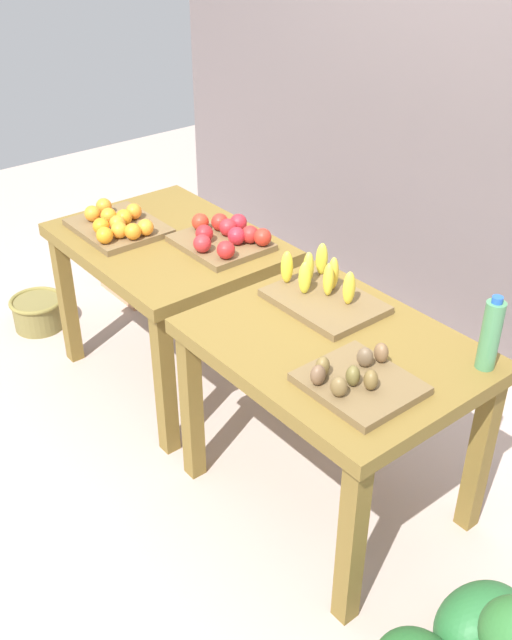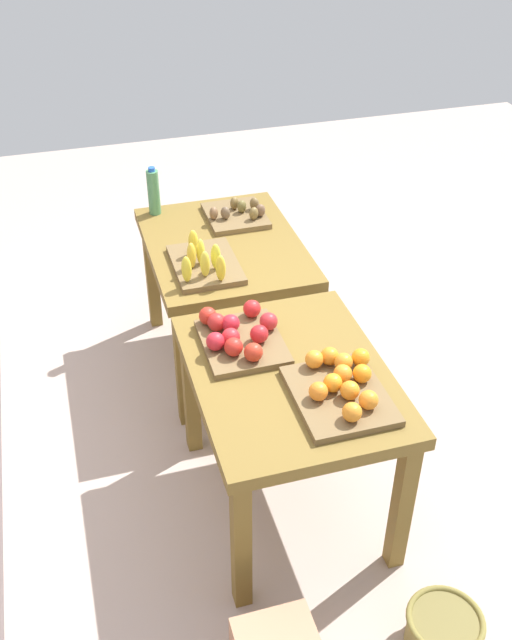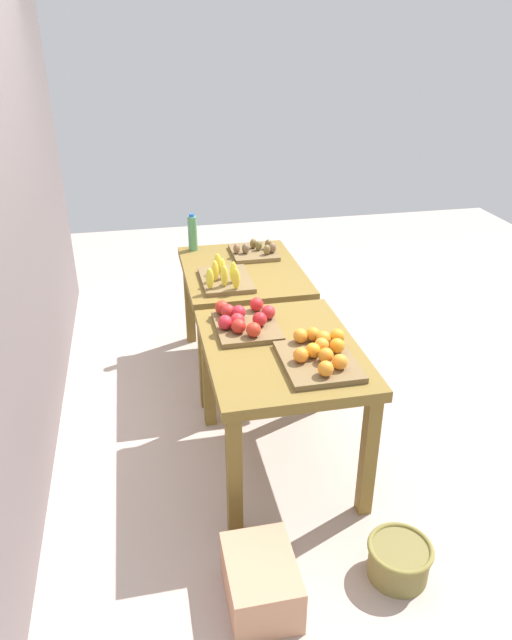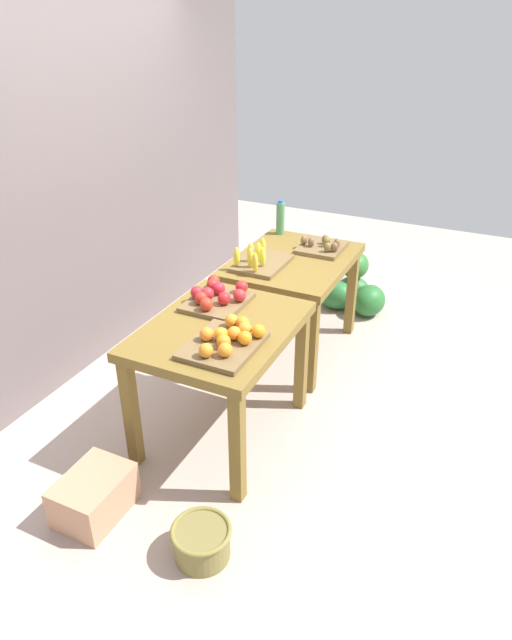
{
  "view_description": "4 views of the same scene",
  "coord_description": "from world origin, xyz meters",
  "px_view_note": "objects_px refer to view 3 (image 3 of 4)",
  "views": [
    {
      "loc": [
        2.13,
        -1.63,
        2.26
      ],
      "look_at": [
        0.06,
        0.03,
        0.61
      ],
      "focal_mm": 41.57,
      "sensor_mm": 36.0,
      "label": 1
    },
    {
      "loc": [
        -2.79,
        0.79,
        2.73
      ],
      "look_at": [
        0.03,
        -0.03,
        0.63
      ],
      "focal_mm": 41.57,
      "sensor_mm": 36.0,
      "label": 2
    },
    {
      "loc": [
        -3.15,
        0.68,
        2.29
      ],
      "look_at": [
        0.09,
        0.0,
        0.61
      ],
      "focal_mm": 32.83,
      "sensor_mm": 36.0,
      "label": 3
    },
    {
      "loc": [
        -3.02,
        -1.4,
        2.36
      ],
      "look_at": [
        -0.01,
        0.03,
        0.54
      ],
      "focal_mm": 31.6,
      "sensor_mm": 36.0,
      "label": 4
    }
  ],
  "objects_px": {
    "orange_bin": "(320,354)",
    "apple_bin": "(245,321)",
    "banana_crate": "(225,278)",
    "water_bottle": "(193,233)",
    "wicker_basket": "(399,559)",
    "kiwi_bin": "(255,251)",
    "cardboard_produce_box": "(261,582)",
    "display_table_left": "(281,365)",
    "display_table_right": "(242,284)",
    "watermelon_pile": "(249,292)"
  },
  "relations": [
    {
      "from": "orange_bin",
      "to": "apple_bin",
      "type": "xyz_separation_m",
      "value": [
        0.43,
        0.3,
        0.0
      ]
    },
    {
      "from": "banana_crate",
      "to": "water_bottle",
      "type": "bearing_deg",
      "value": 10.96
    },
    {
      "from": "apple_bin",
      "to": "wicker_basket",
      "type": "bearing_deg",
      "value": -155.73
    },
    {
      "from": "kiwi_bin",
      "to": "cardboard_produce_box",
      "type": "height_order",
      "value": "kiwi_bin"
    },
    {
      "from": "kiwi_bin",
      "to": "water_bottle",
      "type": "bearing_deg",
      "value": 65.66
    },
    {
      "from": "display_table_left",
      "to": "wicker_basket",
      "type": "bearing_deg",
      "value": -158.13
    },
    {
      "from": "water_bottle",
      "to": "kiwi_bin",
      "type": "bearing_deg",
      "value": -114.34
    },
    {
      "from": "display_table_left",
      "to": "water_bottle",
      "type": "height_order",
      "value": "water_bottle"
    },
    {
      "from": "apple_bin",
      "to": "display_table_right",
      "type": "bearing_deg",
      "value": -9.79
    },
    {
      "from": "orange_bin",
      "to": "watermelon_pile",
      "type": "xyz_separation_m",
      "value": [
        2.22,
        -0.08,
        -0.64
      ]
    },
    {
      "from": "display_table_right",
      "to": "apple_bin",
      "type": "height_order",
      "value": "apple_bin"
    },
    {
      "from": "banana_crate",
      "to": "water_bottle",
      "type": "distance_m",
      "value": 0.7
    },
    {
      "from": "display_table_left",
      "to": "apple_bin",
      "type": "height_order",
      "value": "apple_bin"
    },
    {
      "from": "display_table_left",
      "to": "watermelon_pile",
      "type": "distance_m",
      "value": 2.1
    },
    {
      "from": "display_table_right",
      "to": "orange_bin",
      "type": "relative_size",
      "value": 2.27
    },
    {
      "from": "apple_bin",
      "to": "display_table_left",
      "type": "bearing_deg",
      "value": -147.76
    },
    {
      "from": "display_table_right",
      "to": "watermelon_pile",
      "type": "relative_size",
      "value": 1.56
    },
    {
      "from": "kiwi_bin",
      "to": "water_bottle",
      "type": "xyz_separation_m",
      "value": [
        0.19,
        0.43,
        0.1
      ]
    },
    {
      "from": "display_table_left",
      "to": "wicker_basket",
      "type": "xyz_separation_m",
      "value": [
        -0.87,
        -0.35,
        -0.57
      ]
    },
    {
      "from": "kiwi_bin",
      "to": "cardboard_produce_box",
      "type": "relative_size",
      "value": 0.9
    },
    {
      "from": "orange_bin",
      "to": "cardboard_produce_box",
      "type": "relative_size",
      "value": 1.14
    },
    {
      "from": "watermelon_pile",
      "to": "cardboard_produce_box",
      "type": "bearing_deg",
      "value": 169.69
    },
    {
      "from": "kiwi_bin",
      "to": "cardboard_produce_box",
      "type": "bearing_deg",
      "value": 168.93
    },
    {
      "from": "orange_bin",
      "to": "apple_bin",
      "type": "height_order",
      "value": "apple_bin"
    },
    {
      "from": "apple_bin",
      "to": "banana_crate",
      "type": "distance_m",
      "value": 0.64
    },
    {
      "from": "apple_bin",
      "to": "banana_crate",
      "type": "bearing_deg",
      "value": 0.66
    },
    {
      "from": "water_bottle",
      "to": "wicker_basket",
      "type": "relative_size",
      "value": 0.92
    },
    {
      "from": "banana_crate",
      "to": "kiwi_bin",
      "type": "bearing_deg",
      "value": -31.63
    },
    {
      "from": "banana_crate",
      "to": "cardboard_produce_box",
      "type": "height_order",
      "value": "banana_crate"
    },
    {
      "from": "water_bottle",
      "to": "cardboard_produce_box",
      "type": "xyz_separation_m",
      "value": [
        -2.43,
        0.01,
        -0.79
      ]
    },
    {
      "from": "cardboard_produce_box",
      "to": "orange_bin",
      "type": "bearing_deg",
      "value": -33.08
    },
    {
      "from": "apple_bin",
      "to": "banana_crate",
      "type": "height_order",
      "value": "banana_crate"
    },
    {
      "from": "display_table_left",
      "to": "watermelon_pile",
      "type": "bearing_deg",
      "value": -6.44
    },
    {
      "from": "kiwi_bin",
      "to": "water_bottle",
      "type": "distance_m",
      "value": 0.48
    },
    {
      "from": "orange_bin",
      "to": "watermelon_pile",
      "type": "distance_m",
      "value": 2.31
    },
    {
      "from": "apple_bin",
      "to": "cardboard_produce_box",
      "type": "xyz_separation_m",
      "value": [
        -1.12,
        0.15,
        -0.7
      ]
    },
    {
      "from": "orange_bin",
      "to": "banana_crate",
      "type": "relative_size",
      "value": 1.04
    },
    {
      "from": "banana_crate",
      "to": "cardboard_produce_box",
      "type": "xyz_separation_m",
      "value": [
        -1.76,
        0.14,
        -0.7
      ]
    },
    {
      "from": "display_table_left",
      "to": "kiwi_bin",
      "type": "relative_size",
      "value": 2.89
    },
    {
      "from": "display_table_left",
      "to": "kiwi_bin",
      "type": "height_order",
      "value": "kiwi_bin"
    },
    {
      "from": "wicker_basket",
      "to": "water_bottle",
      "type": "bearing_deg",
      "value": 14.77
    },
    {
      "from": "orange_bin",
      "to": "apple_bin",
      "type": "distance_m",
      "value": 0.52
    },
    {
      "from": "display_table_left",
      "to": "banana_crate",
      "type": "xyz_separation_m",
      "value": [
        0.88,
        0.16,
        0.16
      ]
    },
    {
      "from": "display_table_right",
      "to": "cardboard_produce_box",
      "type": "relative_size",
      "value": 2.6
    },
    {
      "from": "display_table_left",
      "to": "kiwi_bin",
      "type": "xyz_separation_m",
      "value": [
        1.36,
        -0.14,
        0.14
      ]
    },
    {
      "from": "kiwi_bin",
      "to": "watermelon_pile",
      "type": "xyz_separation_m",
      "value": [
        0.67,
        -0.09,
        -0.63
      ]
    },
    {
      "from": "display_table_right",
      "to": "watermelon_pile",
      "type": "distance_m",
      "value": 1.06
    },
    {
      "from": "water_bottle",
      "to": "watermelon_pile",
      "type": "relative_size",
      "value": 0.42
    },
    {
      "from": "display_table_right",
      "to": "wicker_basket",
      "type": "bearing_deg",
      "value": -170.04
    },
    {
      "from": "display_table_right",
      "to": "orange_bin",
      "type": "xyz_separation_m",
      "value": [
        -1.31,
        -0.15,
        0.16
      ]
    }
  ]
}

